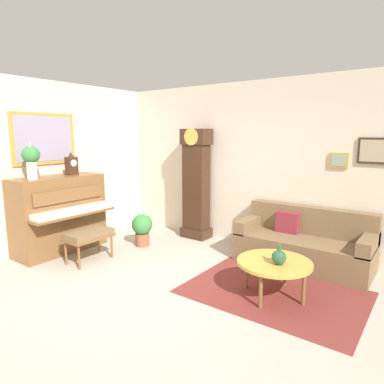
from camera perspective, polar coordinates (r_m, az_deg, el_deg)
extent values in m
cube|color=#B2A899|center=(4.46, -6.67, -16.65)|extent=(6.40, 6.00, 0.10)
cube|color=beige|center=(6.11, -25.15, 3.85)|extent=(0.10, 4.90, 2.80)
cube|color=#B28E3D|center=(6.12, -23.60, 8.19)|extent=(0.03, 1.10, 0.84)
cube|color=#998EA8|center=(6.11, -23.52, 8.20)|extent=(0.01, 0.98, 0.72)
cube|color=beige|center=(6.00, 8.91, 4.55)|extent=(5.30, 0.10, 2.80)
cube|color=#B28E3D|center=(5.39, 23.45, 4.91)|extent=(0.26, 0.03, 0.22)
cube|color=gray|center=(5.37, 23.41, 4.90)|extent=(0.20, 0.01, 0.16)
cube|color=#33281E|center=(5.29, 28.85, 6.07)|extent=(0.52, 0.03, 0.36)
cube|color=tan|center=(5.27, 28.83, 6.06)|extent=(0.46, 0.01, 0.30)
cube|color=maroon|center=(4.47, 13.54, -16.04)|extent=(2.10, 1.50, 0.01)
cube|color=brown|center=(6.02, -21.44, -3.45)|extent=(0.60, 1.44, 1.25)
cube|color=brown|center=(5.66, -19.14, -3.57)|extent=(0.28, 1.38, 0.04)
cube|color=white|center=(5.64, -19.17, -2.97)|extent=(0.26, 1.32, 0.08)
cube|color=brown|center=(5.69, -19.93, -0.45)|extent=(0.03, 1.20, 0.20)
cube|color=brown|center=(5.43, -16.95, -7.26)|extent=(0.42, 0.70, 0.04)
cube|color=brown|center=(5.42, -16.98, -6.66)|extent=(0.40, 0.68, 0.08)
cylinder|color=brown|center=(5.20, -18.45, -10.41)|extent=(0.04, 0.04, 0.36)
cylinder|color=brown|center=(5.55, -13.34, -8.91)|extent=(0.04, 0.04, 0.36)
cylinder|color=brown|center=(5.46, -20.42, -9.58)|extent=(0.04, 0.04, 0.36)
cylinder|color=brown|center=(5.79, -15.42, -8.22)|extent=(0.04, 0.04, 0.36)
cube|color=#3D2316|center=(6.47, 0.69, -6.79)|extent=(0.52, 0.34, 0.18)
cube|color=#3D2316|center=(6.29, 0.71, 0.22)|extent=(0.44, 0.28, 1.78)
cube|color=#3D2316|center=(6.20, 0.73, 9.27)|extent=(0.52, 0.32, 0.28)
cylinder|color=gold|center=(6.08, -0.14, 9.27)|extent=(0.30, 0.02, 0.30)
cylinder|color=gold|center=(6.24, 0.44, 0.70)|extent=(0.03, 0.03, 0.70)
cube|color=brown|center=(5.34, 18.04, -9.53)|extent=(1.90, 0.80, 0.42)
cube|color=brown|center=(5.50, 19.26, -4.58)|extent=(1.90, 0.20, 0.44)
cube|color=brown|center=(5.57, 9.75, -5.28)|extent=(0.18, 0.80, 0.20)
cube|color=brown|center=(5.07, 27.54, -7.75)|extent=(0.18, 0.80, 0.20)
cube|color=maroon|center=(5.46, 15.72, -4.95)|extent=(0.34, 0.12, 0.32)
cylinder|color=gold|center=(4.21, 13.67, -11.46)|extent=(0.88, 0.88, 0.04)
torus|color=brown|center=(4.21, 13.67, -11.46)|extent=(0.88, 0.88, 0.04)
cylinder|color=brown|center=(4.61, 15.34, -12.62)|extent=(0.04, 0.04, 0.40)
cylinder|color=brown|center=(4.19, 18.25, -15.11)|extent=(0.04, 0.04, 0.40)
cylinder|color=brown|center=(4.00, 11.46, -16.04)|extent=(0.04, 0.04, 0.40)
cylinder|color=brown|center=(4.43, 9.15, -13.30)|extent=(0.04, 0.04, 0.40)
cube|color=#3D2316|center=(6.04, -19.58, 4.15)|extent=(0.12, 0.18, 0.30)
cylinder|color=white|center=(5.98, -19.27, 4.61)|extent=(0.01, 0.11, 0.11)
cone|color=#3D2316|center=(6.02, -19.68, 5.95)|extent=(0.10, 0.10, 0.08)
cylinder|color=silver|center=(5.68, -25.28, 3.27)|extent=(0.15, 0.15, 0.26)
sphere|color=#387F3D|center=(5.67, -25.45, 5.68)|extent=(0.26, 0.26, 0.26)
cone|color=#D199B7|center=(5.63, -25.58, 6.98)|extent=(0.06, 0.06, 0.16)
cylinder|color=#234C33|center=(4.12, 14.35, -11.61)|extent=(0.09, 0.09, 0.01)
sphere|color=#285638|center=(4.09, 14.40, -10.58)|extent=(0.17, 0.17, 0.17)
cylinder|color=#285638|center=(4.05, 14.47, -9.05)|extent=(0.04, 0.04, 0.08)
cylinder|color=#935138|center=(6.05, -8.34, -7.88)|extent=(0.24, 0.24, 0.22)
sphere|color=#387F3D|center=(5.97, -8.40, -5.41)|extent=(0.36, 0.36, 0.36)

